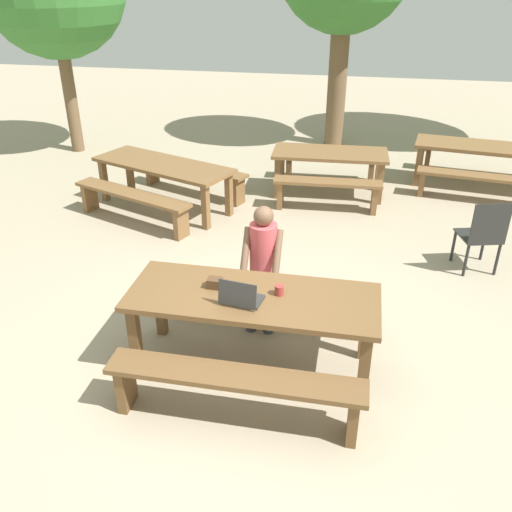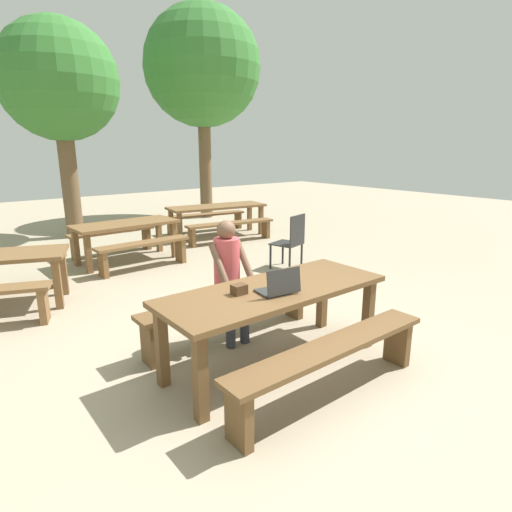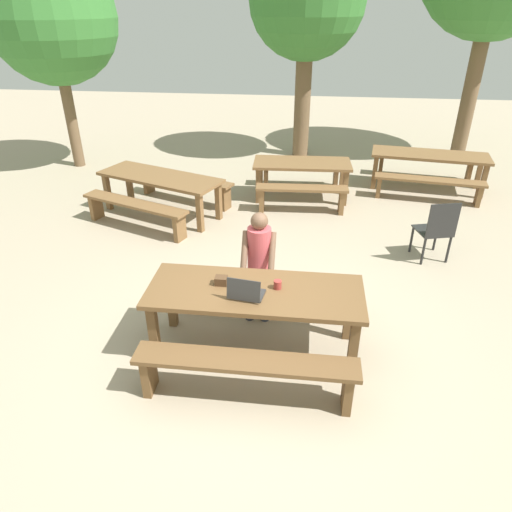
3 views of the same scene
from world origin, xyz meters
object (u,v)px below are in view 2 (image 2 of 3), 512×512
picnic_table_mid (217,210)px  tree_left (202,68)px  person_seated (229,273)px  tree_rear (59,83)px  laptop (279,287)px  small_pouch (239,289)px  plastic_chair (291,241)px  picnic_table_front (275,298)px  coffee_mug (289,277)px  picnic_table_distant (126,229)px

picnic_table_mid → tree_left: (1.26, 2.48, 3.41)m
person_seated → tree_rear: (0.27, 6.54, 2.54)m
laptop → person_seated: size_ratio=0.28×
small_pouch → person_seated: bearing=62.3°
plastic_chair → tree_left: 6.72m
picnic_table_front → coffee_mug: coffee_mug is taller
picnic_table_distant → tree_rear: size_ratio=0.40×
small_pouch → laptop: bearing=-36.2°
tree_left → tree_rear: (-3.81, -0.48, -0.73)m
coffee_mug → tree_rear: size_ratio=0.02×
picnic_table_distant → tree_left: bearing=39.1°
small_pouch → person_seated: person_seated is taller
small_pouch → tree_left: bearing=60.0°
person_seated → tree_rear: size_ratio=0.28×
picnic_table_distant → laptop: bearing=-97.7°
picnic_table_front → picnic_table_mid: picnic_table_front is taller
coffee_mug → person_seated: person_seated is taller
laptop → plastic_chair: 3.38m
plastic_chair → tree_left: size_ratio=0.17×
coffee_mug → picnic_table_mid: bearing=63.6°
person_seated → picnic_table_distant: person_seated is taller
laptop → picnic_table_mid: size_ratio=0.16×
laptop → tree_left: bearing=-109.3°
person_seated → picnic_table_distant: size_ratio=0.72×
picnic_table_mid → picnic_table_distant: picnic_table_mid is taller
laptop → small_pouch: laptop is taller
coffee_mug → picnic_table_distant: 4.37m
coffee_mug → picnic_table_mid: 5.76m
small_pouch → plastic_chair: size_ratio=0.13×
coffee_mug → person_seated: bearing=112.9°
tree_left → small_pouch: bearing=-120.0°
picnic_table_front → coffee_mug: bearing=13.6°
laptop → picnic_table_mid: (2.86, 5.36, -0.21)m
picnic_table_front → person_seated: size_ratio=1.69×
plastic_chair → tree_rear: size_ratio=0.20×
coffee_mug → plastic_chair: bearing=46.5°
small_pouch → picnic_table_mid: (3.14, 5.15, -0.20)m
plastic_chair → picnic_table_distant: size_ratio=0.51×
tree_left → picnic_table_distant: bearing=-138.5°
laptop → coffee_mug: (0.30, 0.20, -0.01)m
picnic_table_mid → tree_rear: 4.20m
laptop → tree_rear: tree_rear is taller
picnic_table_front → laptop: bearing=-117.5°
laptop → picnic_table_distant: (0.42, 4.56, -0.23)m
person_seated → tree_rear: tree_rear is taller
coffee_mug → tree_left: 9.12m
small_pouch → picnic_table_distant: 4.41m
small_pouch → picnic_table_distant: small_pouch is taller
person_seated → laptop: bearing=-92.6°
plastic_chair → tree_rear: (-2.06, 4.97, 2.80)m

